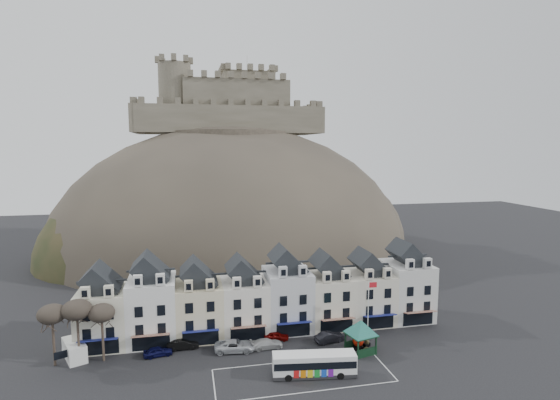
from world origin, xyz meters
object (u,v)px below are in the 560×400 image
(car_silver, at_px, (235,346))
(car_maroon, at_px, (276,336))
(car_navy, at_px, (158,351))
(flagpole, at_px, (369,306))
(white_van, at_px, (75,350))
(car_charcoal, at_px, (330,337))
(red_buoy, at_px, (358,342))
(car_white, at_px, (267,344))
(bus_shelter, at_px, (361,327))
(car_black, at_px, (183,344))
(bus, at_px, (314,363))

(car_silver, height_order, car_maroon, car_silver)
(car_navy, bearing_deg, flagpole, -102.23)
(white_van, height_order, car_charcoal, white_van)
(red_buoy, bearing_deg, car_white, 167.37)
(white_van, bearing_deg, car_silver, -30.89)
(car_maroon, bearing_deg, bus_shelter, -105.71)
(red_buoy, xyz_separation_m, car_black, (-24.23, 5.05, -0.25))
(bus_shelter, bearing_deg, white_van, 156.72)
(bus_shelter, xyz_separation_m, car_maroon, (-10.63, 6.32, -2.97))
(car_maroon, relative_size, car_charcoal, 0.81)
(bus_shelter, bearing_deg, red_buoy, 71.26)
(white_van, relative_size, car_maroon, 1.53)
(car_maroon, bearing_deg, white_van, 104.80)
(car_white, relative_size, car_maroon, 1.26)
(bus_shelter, distance_m, car_white, 13.46)
(car_silver, bearing_deg, bus_shelter, -96.67)
(car_black, bearing_deg, car_white, -102.60)
(red_buoy, distance_m, car_white, 12.94)
(bus_shelter, height_order, car_charcoal, bus_shelter)
(car_navy, height_order, car_maroon, car_navy)
(car_black, xyz_separation_m, car_maroon, (13.50, 0.17, -0.10))
(car_black, xyz_separation_m, car_charcoal, (21.01, -2.22, 0.02))
(bus_shelter, relative_size, white_van, 1.26)
(flagpole, xyz_separation_m, car_navy, (-30.10, 1.23, -4.48))
(bus_shelter, relative_size, car_white, 1.53)
(car_navy, relative_size, car_silver, 0.70)
(red_buoy, xyz_separation_m, car_white, (-12.63, 2.83, -0.31))
(car_black, distance_m, car_white, 11.81)
(car_white, bearing_deg, red_buoy, -107.16)
(white_van, relative_size, car_white, 1.21)
(bus, relative_size, car_white, 2.29)
(bus_shelter, bearing_deg, car_maroon, 135.50)
(red_buoy, xyz_separation_m, car_charcoal, (-3.21, 2.83, -0.23))
(car_white, xyz_separation_m, car_charcoal, (9.41, 0.00, 0.07))
(white_van, bearing_deg, car_maroon, -24.44)
(car_navy, relative_size, car_black, 0.88)
(flagpole, bearing_deg, car_silver, 178.78)
(red_buoy, relative_size, flagpole, 0.21)
(bus_shelter, relative_size, car_charcoal, 1.57)
(white_van, distance_m, car_maroon, 27.74)
(bus, height_order, car_navy, bus)
(car_maroon, distance_m, car_charcoal, 7.88)
(bus_shelter, height_order, flagpole, flagpole)
(car_navy, bearing_deg, bus_shelter, -109.71)
(car_white, bearing_deg, white_van, 79.94)
(car_navy, distance_m, car_charcoal, 24.33)
(bus_shelter, height_order, car_white, bus_shelter)
(bus, distance_m, car_maroon, 11.31)
(car_silver, relative_size, car_maroon, 1.52)
(car_navy, bearing_deg, white_van, 71.31)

